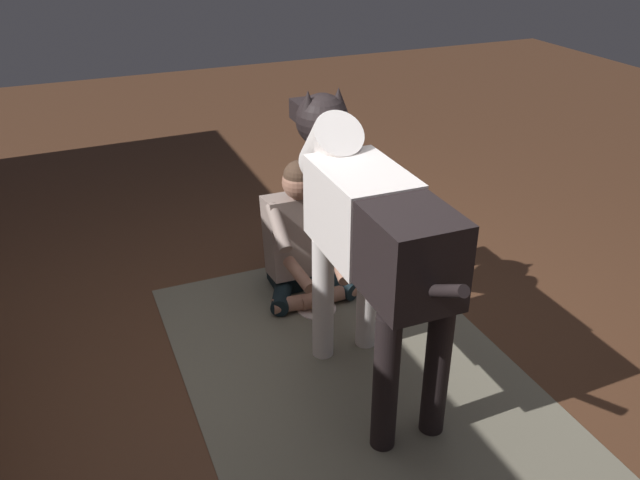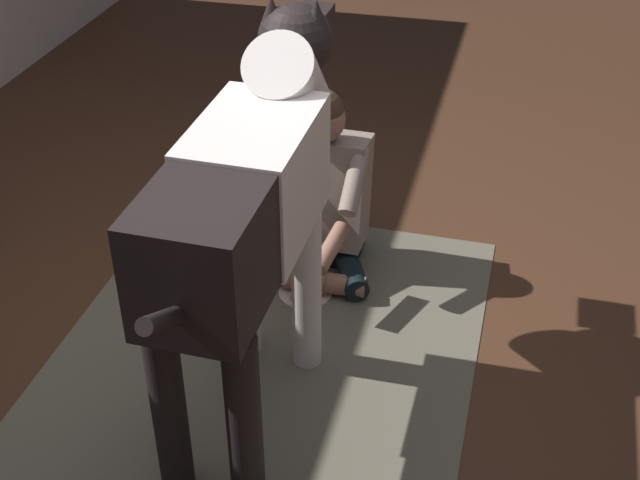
# 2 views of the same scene
# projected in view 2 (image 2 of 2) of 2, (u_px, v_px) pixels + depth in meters

# --- Properties ---
(ground_plane) EXTENTS (13.56, 13.56, 0.00)m
(ground_plane) POSITION_uv_depth(u_px,v_px,m) (270.00, 352.00, 3.52)
(ground_plane) COLOR #4F301E
(area_rug) EXTENTS (2.50, 1.68, 0.01)m
(area_rug) POSITION_uv_depth(u_px,v_px,m) (247.00, 392.00, 3.33)
(area_rug) COLOR #6D6756
(area_rug) RESTS_ON ground
(person_sitting_on_floor) EXTENTS (0.64, 0.58, 0.87)m
(person_sitting_on_floor) POSITION_uv_depth(u_px,v_px,m) (320.00, 197.00, 3.84)
(person_sitting_on_floor) COLOR black
(person_sitting_on_floor) RESTS_ON ground
(large_dog) EXTENTS (1.69, 0.38, 1.38)m
(large_dog) POSITION_uv_depth(u_px,v_px,m) (250.00, 198.00, 2.84)
(large_dog) COLOR white
(large_dog) RESTS_ON ground
(hot_dog_on_plate) EXTENTS (0.24, 0.24, 0.06)m
(hot_dog_on_plate) POSITION_uv_depth(u_px,v_px,m) (305.00, 289.00, 3.83)
(hot_dog_on_plate) COLOR white
(hot_dog_on_plate) RESTS_ON ground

